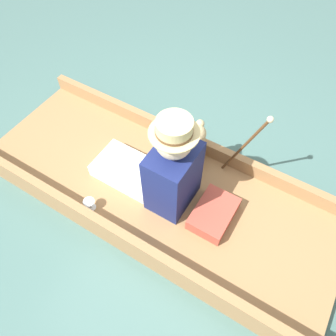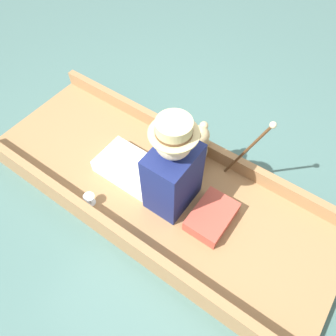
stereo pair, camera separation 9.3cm
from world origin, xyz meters
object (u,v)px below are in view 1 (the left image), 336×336
at_px(seated_person, 163,169).
at_px(wine_glass, 89,203).
at_px(teddy_bear, 195,145).
at_px(walking_cane, 249,141).

bearing_deg(seated_person, wine_glass, 143.99).
relative_size(seated_person, wine_glass, 9.05).
distance_m(seated_person, teddy_bear, 0.40).
bearing_deg(walking_cane, wine_glass, 135.79).
bearing_deg(wine_glass, teddy_bear, -29.00).
relative_size(wine_glass, walking_cane, 0.13).
distance_m(seated_person, walking_cane, 0.62).
xyz_separation_m(seated_person, teddy_bear, (0.39, -0.05, -0.11)).
bearing_deg(walking_cane, teddy_bear, 98.20).
relative_size(teddy_bear, wine_glass, 4.59).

